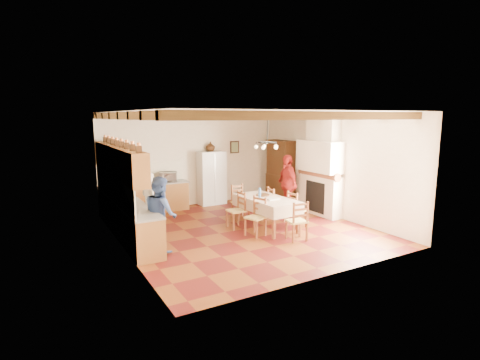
% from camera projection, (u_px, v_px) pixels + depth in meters
% --- Properties ---
extents(floor, '(6.00, 6.50, 0.02)m').
position_uv_depth(floor, '(242.00, 230.00, 9.70)').
color(floor, '#511310').
rests_on(floor, ground).
extents(ceiling, '(6.00, 6.50, 0.02)m').
position_uv_depth(ceiling, '(242.00, 112.00, 9.20)').
color(ceiling, white).
rests_on(ceiling, ground).
extents(wall_back, '(6.00, 0.02, 3.00)m').
position_uv_depth(wall_back, '(193.00, 160.00, 12.24)').
color(wall_back, beige).
rests_on(wall_back, ground).
extents(wall_front, '(6.00, 0.02, 3.00)m').
position_uv_depth(wall_front, '(334.00, 196.00, 6.66)').
color(wall_front, beige).
rests_on(wall_front, ground).
extents(wall_left, '(0.02, 6.50, 3.00)m').
position_uv_depth(wall_left, '(121.00, 183.00, 7.98)').
color(wall_left, beige).
rests_on(wall_left, ground).
extents(wall_right, '(0.02, 6.50, 3.00)m').
position_uv_depth(wall_right, '(332.00, 165.00, 10.92)').
color(wall_right, beige).
rests_on(wall_right, ground).
extents(ceiling_beams, '(6.00, 6.30, 0.16)m').
position_uv_depth(ceiling_beams, '(242.00, 116.00, 9.21)').
color(ceiling_beams, '#321F0F').
rests_on(ceiling_beams, ground).
extents(lower_cabinets_left, '(0.60, 4.30, 0.86)m').
position_uv_depth(lower_cabinets_left, '(126.00, 218.00, 9.21)').
color(lower_cabinets_left, brown).
rests_on(lower_cabinets_left, ground).
extents(lower_cabinets_back, '(2.30, 0.60, 0.86)m').
position_uv_depth(lower_cabinets_back, '(150.00, 198.00, 11.40)').
color(lower_cabinets_back, brown).
rests_on(lower_cabinets_back, ground).
extents(countertop_left, '(0.62, 4.30, 0.04)m').
position_uv_depth(countertop_left, '(125.00, 200.00, 9.14)').
color(countertop_left, gray).
rests_on(countertop_left, lower_cabinets_left).
extents(countertop_back, '(2.34, 0.62, 0.04)m').
position_uv_depth(countertop_back, '(150.00, 184.00, 11.33)').
color(countertop_back, gray).
rests_on(countertop_back, lower_cabinets_back).
extents(backsplash_left, '(0.03, 4.30, 0.60)m').
position_uv_depth(backsplash_left, '(113.00, 188.00, 8.95)').
color(backsplash_left, '#ECE6CA').
rests_on(backsplash_left, ground).
extents(backsplash_back, '(2.30, 0.03, 0.60)m').
position_uv_depth(backsplash_back, '(146.00, 172.00, 11.52)').
color(backsplash_back, '#ECE6CA').
rests_on(backsplash_back, ground).
extents(upper_cabinets, '(0.35, 4.20, 0.70)m').
position_uv_depth(upper_cabinets, '(118.00, 161.00, 8.91)').
color(upper_cabinets, brown).
rests_on(upper_cabinets, ground).
extents(fireplace, '(0.56, 1.60, 2.80)m').
position_uv_depth(fireplace, '(319.00, 168.00, 10.96)').
color(fireplace, silver).
rests_on(fireplace, ground).
extents(wall_picture, '(0.34, 0.03, 0.42)m').
position_uv_depth(wall_picture, '(235.00, 147.00, 12.91)').
color(wall_picture, black).
rests_on(wall_picture, ground).
extents(refrigerator, '(0.90, 0.75, 1.76)m').
position_uv_depth(refrigerator, '(210.00, 177.00, 12.49)').
color(refrigerator, silver).
rests_on(refrigerator, floor).
extents(hutch, '(0.50, 1.17, 2.10)m').
position_uv_depth(hutch, '(280.00, 171.00, 12.72)').
color(hutch, '#38210E').
rests_on(hutch, floor).
extents(dining_table, '(1.03, 1.89, 0.81)m').
position_uv_depth(dining_table, '(266.00, 201.00, 9.72)').
color(dining_table, beige).
rests_on(dining_table, floor).
extents(chandelier, '(0.47, 0.47, 0.03)m').
position_uv_depth(chandelier, '(267.00, 142.00, 9.47)').
color(chandelier, black).
rests_on(chandelier, ground).
extents(chair_left_near, '(0.51, 0.52, 0.96)m').
position_uv_depth(chair_left_near, '(255.00, 217.00, 9.11)').
color(chair_left_near, brown).
rests_on(chair_left_near, floor).
extents(chair_left_far, '(0.40, 0.42, 0.96)m').
position_uv_depth(chair_left_far, '(236.00, 210.00, 9.78)').
color(chair_left_far, brown).
rests_on(chair_left_far, floor).
extents(chair_right_near, '(0.42, 0.44, 0.96)m').
position_uv_depth(chair_right_near, '(297.00, 209.00, 9.88)').
color(chair_right_near, brown).
rests_on(chair_right_near, floor).
extents(chair_right_far, '(0.46, 0.48, 0.96)m').
position_uv_depth(chair_right_far, '(276.00, 204.00, 10.42)').
color(chair_right_far, brown).
rests_on(chair_right_far, floor).
extents(chair_end_near, '(0.48, 0.46, 0.96)m').
position_uv_depth(chair_end_near, '(297.00, 220.00, 8.80)').
color(chair_end_near, brown).
rests_on(chair_end_near, floor).
extents(chair_end_far, '(0.46, 0.44, 0.96)m').
position_uv_depth(chair_end_far, '(241.00, 202.00, 10.75)').
color(chair_end_far, brown).
rests_on(chair_end_far, floor).
extents(person_man, '(0.49, 0.66, 1.66)m').
position_uv_depth(person_man, '(150.00, 206.00, 8.72)').
color(person_man, beige).
rests_on(person_man, floor).
extents(person_woman_blue, '(0.67, 0.83, 1.64)m').
position_uv_depth(person_woman_blue, '(161.00, 214.00, 8.09)').
color(person_woman_blue, '#354E8A').
rests_on(person_woman_blue, floor).
extents(person_woman_red, '(0.60, 1.10, 1.78)m').
position_uv_depth(person_woman_red, '(287.00, 184.00, 11.25)').
color(person_woman_red, maroon).
rests_on(person_woman_red, floor).
extents(microwave, '(0.63, 0.52, 0.30)m').
position_uv_depth(microwave, '(168.00, 177.00, 11.59)').
color(microwave, silver).
rests_on(microwave, countertop_back).
extents(fridge_vase, '(0.33, 0.33, 0.31)m').
position_uv_depth(fridge_vase, '(210.00, 146.00, 12.33)').
color(fridge_vase, '#38210E').
rests_on(fridge_vase, refrigerator).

